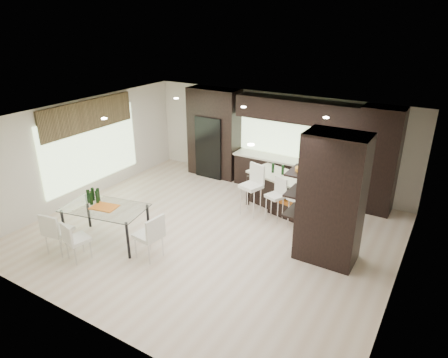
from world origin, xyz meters
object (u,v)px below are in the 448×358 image
Objects in this scene: kitchen_island at (287,193)px; bench at (293,209)px; stool_right at (299,207)px; chair_end at (149,238)px; stool_mid at (275,203)px; stool_left at (251,195)px; chair_far at (59,233)px; dining_table at (107,225)px; floor_vase at (316,227)px; chair_near at (78,242)px.

bench is at bearing -33.25° from kitchen_island.
stool_right reaches higher than chair_end.
chair_end is (-1.89, -3.21, 0.22)m from bench.
stool_mid is at bearing -122.98° from bench.
stool_left is 0.86× the size of bench.
bench is at bearing -24.92° from chair_end.
chair_far is 0.96× the size of chair_end.
stool_left reaches higher than chair_end.
stool_left is 3.53m from dining_table.
chair_far is (-0.55, -0.82, 0.02)m from dining_table.
stool_mid is 0.78× the size of floor_vase.
bench is at bearing 65.01° from chair_near.
floor_vase is 3.52m from chair_end.
stool_mid is at bearing 34.73° from dining_table.
stool_right is 0.56m from bench.
floor_vase is at bearing -37.52° from bench.
stool_mid is (0.64, 0.04, -0.09)m from stool_left.
chair_near is at bearing -103.45° from stool_left.
floor_vase is at bearing -48.70° from chair_end.
kitchen_island is 5.52m from chair_far.
stool_right is 4.42m from dining_table.
floor_vase is at bearing -34.59° from kitchen_island.
floor_vase reaches higher than dining_table.
chair_end is (-2.18, -2.83, -0.06)m from stool_right.
chair_near is (-2.75, -3.66, -0.04)m from stool_mid.
chair_end reaches higher than bench.
chair_near is 1.45m from chair_end.
stool_mid is 3.25m from chair_end.
chair_end is at bearing 15.96° from chair_far.
chair_end is (1.21, 0.00, 0.03)m from dining_table.
chair_near is at bearing -6.44° from chair_far.
chair_end reaches higher than kitchen_island.
stool_mid is 0.95× the size of chair_end.
bench is at bearing 65.82° from stool_mid.
stool_right is 1.03m from floor_vase.
bench is at bearing 144.16° from stool_right.
kitchen_island reaches higher than chair_near.
stool_left is 0.95× the size of floor_vase.
kitchen_island is 2.40× the size of stool_mid.
chair_far reaches higher than stool_mid.
stool_left reaches higher than dining_table.
dining_table is 0.99m from chair_far.
chair_far is at bearing -135.52° from dining_table.
chair_far is at bearing -119.55° from bench.
kitchen_island is 1.70× the size of bench.
stool_mid is 0.71× the size of bench.
floor_vase reaches higher than stool_mid.
stool_right reaches higher than dining_table.
stool_right is at bearing 131.07° from floor_vase.
chair_far is (-0.55, -0.02, 0.04)m from chair_near.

